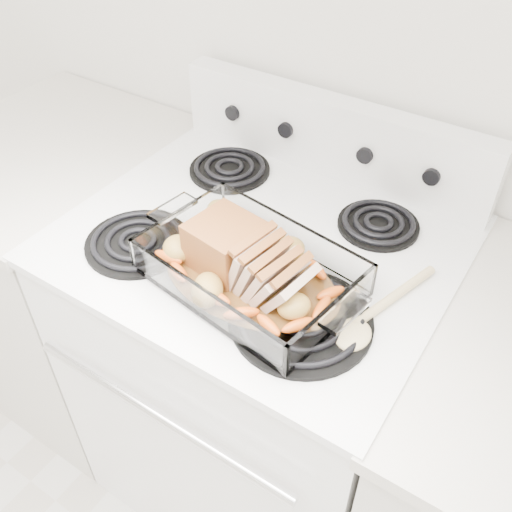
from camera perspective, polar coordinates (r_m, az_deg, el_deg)
The scene contains 6 objects.
electric_range at distance 1.50m, azimuth 0.36°, elevation -11.35°, with size 0.78×0.70×1.12m.
counter_left at distance 1.84m, azimuth -17.32°, elevation -1.99°, with size 0.58×0.68×0.93m.
baking_dish at distance 1.04m, azimuth -0.60°, elevation -1.78°, with size 0.38×0.25×0.07m.
pork_roast at distance 1.03m, azimuth -1.71°, elevation 0.08°, with size 0.24×0.12×0.09m.
roast_vegetables at distance 1.06m, azimuth 0.39°, elevation -0.05°, with size 0.39×0.21×0.05m.
wooden_spoon at distance 1.01m, azimuth 11.52°, elevation -6.04°, with size 0.09×0.27×0.02m.
Camera 1 is at (0.49, 0.90, 1.68)m, focal length 40.00 mm.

